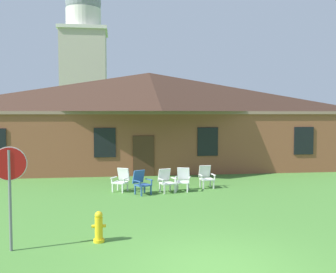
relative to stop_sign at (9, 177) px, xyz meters
name	(u,v)px	position (x,y,z in m)	size (l,w,h in m)	color
ground_plane	(216,269)	(4.55, -1.68, -1.77)	(200.00, 200.00, 0.00)	#477F33
brick_building	(149,118)	(4.55, 15.48, 1.21)	(22.25, 10.40, 5.84)	brown
dome_tower	(84,68)	(-1.10, 34.51, 6.49)	(5.18, 5.18, 18.16)	#BCB29E
stop_sign	(9,177)	(0.00, 0.00, 0.00)	(0.80, 0.15, 2.48)	slate
lawn_chair_by_porch	(121,179)	(2.67, 6.73, -1.27)	(0.82, 0.86, 0.96)	silver
lawn_chair_near_door	(141,182)	(3.45, 6.02, -1.27)	(0.84, 0.86, 0.96)	#2D5693
lawn_chair_left_end	(166,180)	(4.49, 6.28, -1.27)	(0.75, 0.81, 0.96)	silver
lawn_chair_middle	(183,179)	(5.23, 6.50, -1.27)	(0.75, 0.80, 0.96)	white
lawn_chair_right_end	(206,176)	(6.35, 7.04, -1.27)	(0.68, 0.72, 0.96)	silver
fire_hydrant	(99,227)	(2.03, 0.36, -1.39)	(0.36, 0.28, 0.79)	gold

